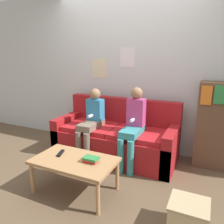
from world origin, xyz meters
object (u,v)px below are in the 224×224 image
tv_remote (61,153)px  coffee_table (75,163)px  person_left (91,120)px  bookshelf (215,126)px  storage_box (188,216)px  couch (116,138)px  person_right (133,124)px

tv_remote → coffee_table: bearing=-29.1°
person_left → coffee_table: bearing=-72.3°
bookshelf → storage_box: (-0.16, -1.41, -0.47)m
person_left → bookshelf: size_ratio=0.88×
coffee_table → bookshelf: bearing=43.1°
couch → bookshelf: bearing=11.4°
person_left → person_right: 0.67m
person_right → storage_box: (0.88, -0.94, -0.49)m
tv_remote → couch: bearing=57.2°
person_left → storage_box: (1.54, -0.94, -0.46)m
person_left → person_right: bearing=0.6°
coffee_table → person_left: (-0.27, 0.86, 0.24)m
person_left → tv_remote: person_left is taller
person_left → tv_remote: (0.05, -0.82, -0.19)m
tv_remote → bookshelf: 2.11m
couch → storage_box: bearing=-42.8°
person_right → tv_remote: (-0.62, -0.82, -0.21)m
person_left → person_right: person_right is taller
storage_box → person_left: bearing=148.8°
coffee_table → bookshelf: 1.98m
tv_remote → storage_box: (1.50, -0.12, -0.27)m
person_left → storage_box: person_left is taller
person_left → bookshelf: (1.70, 0.48, 0.01)m
bookshelf → storage_box: bookshelf is taller
person_right → tv_remote: person_right is taller
couch → tv_remote: size_ratio=10.72×
couch → tv_remote: (-0.27, -1.01, 0.12)m
couch → person_left: 0.48m
person_left → couch: bearing=31.6°
person_left → storage_box: bearing=-31.2°
coffee_table → tv_remote: 0.24m
person_right → coffee_table: bearing=-114.1°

